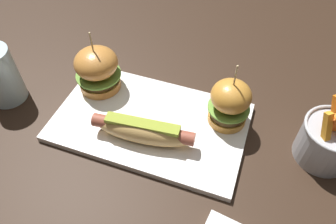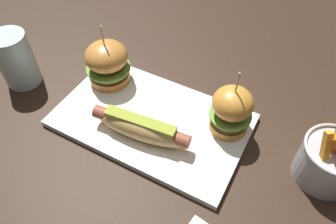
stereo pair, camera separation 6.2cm
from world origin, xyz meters
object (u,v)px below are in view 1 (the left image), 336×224
(hot_dog, at_px, (143,130))
(slider_left, at_px, (97,69))
(slider_right, at_px, (230,103))
(fries_bucket, at_px, (329,140))
(platter_main, at_px, (150,122))

(hot_dog, xyz_separation_m, slider_left, (-0.15, 0.10, 0.02))
(slider_right, xyz_separation_m, fries_bucket, (0.19, -0.01, -0.02))
(platter_main, bearing_deg, fries_bucket, 6.82)
(platter_main, distance_m, slider_right, 0.17)
(hot_dog, height_order, fries_bucket, fries_bucket)
(slider_left, bearing_deg, fries_bucket, -1.87)
(hot_dog, bearing_deg, platter_main, 96.70)
(slider_left, bearing_deg, slider_right, -0.35)
(hot_dog, bearing_deg, fries_bucket, 15.01)
(platter_main, distance_m, fries_bucket, 0.34)
(hot_dog, distance_m, fries_bucket, 0.34)
(fries_bucket, bearing_deg, platter_main, -173.18)
(slider_right, relative_size, fries_bucket, 1.04)
(platter_main, xyz_separation_m, slider_left, (-0.14, 0.06, 0.06))
(slider_right, bearing_deg, fries_bucket, -4.19)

